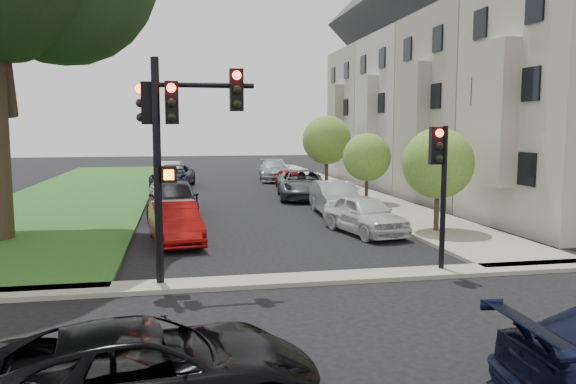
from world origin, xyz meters
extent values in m
plane|color=black|center=(0.00, 0.00, 0.00)|extent=(140.00, 140.00, 0.00)
cube|color=#275417|center=(-9.00, 24.00, 0.06)|extent=(8.00, 44.00, 0.12)
cube|color=gray|center=(6.75, 24.00, 0.06)|extent=(3.50, 44.00, 0.12)
cube|color=gray|center=(0.00, 2.00, 0.06)|extent=(60.00, 1.00, 0.12)
cube|color=#A89E89|center=(8.65, 8.00, 4.50)|extent=(0.70, 2.20, 5.50)
cube|color=black|center=(8.95, 8.00, 5.50)|extent=(0.08, 3.60, 6.00)
cube|color=tan|center=(12.50, 15.50, 5.00)|extent=(7.00, 7.40, 10.00)
cube|color=tan|center=(8.65, 15.50, 4.50)|extent=(0.70, 2.20, 5.50)
cube|color=black|center=(8.95, 15.50, 5.50)|extent=(0.08, 3.60, 6.00)
cube|color=#B5B5B5|center=(12.50, 23.00, 5.00)|extent=(7.00, 7.40, 10.00)
cube|color=#B5B5B5|center=(8.65, 23.00, 4.50)|extent=(0.70, 2.20, 5.50)
cube|color=black|center=(8.95, 23.00, 5.50)|extent=(0.08, 3.60, 6.00)
cube|color=gray|center=(12.50, 30.50, 5.00)|extent=(7.00, 7.40, 10.00)
cube|color=#363738|center=(12.50, 30.50, 12.47)|extent=(7.00, 7.55, 7.00)
cube|color=gray|center=(8.65, 30.50, 4.50)|extent=(0.70, 2.20, 5.50)
cube|color=black|center=(8.95, 30.50, 5.50)|extent=(0.08, 3.60, 6.00)
cylinder|color=#2F251C|center=(6.20, 7.59, 0.95)|extent=(0.19, 0.19, 1.90)
sphere|color=#51852D|center=(6.20, 7.59, 2.66)|extent=(2.66, 2.66, 2.66)
cylinder|color=#2F251C|center=(6.20, 15.70, 0.88)|extent=(0.18, 0.18, 1.77)
sphere|color=#51852D|center=(6.20, 15.70, 2.48)|extent=(2.48, 2.48, 2.48)
cylinder|color=#2F251C|center=(6.20, 23.78, 1.14)|extent=(0.23, 0.23, 2.28)
sphere|color=#51852D|center=(6.20, 23.78, 3.19)|extent=(3.19, 3.19, 3.19)
cylinder|color=black|center=(-3.80, 2.20, 2.83)|extent=(0.20, 0.20, 5.66)
cylinder|color=black|center=(-2.60, 2.20, 5.00)|extent=(2.39, 0.17, 0.13)
cube|color=black|center=(-3.42, 2.20, 4.57)|extent=(0.33, 0.29, 1.03)
cube|color=black|center=(-1.84, 2.20, 4.89)|extent=(0.33, 0.29, 1.03)
cube|color=black|center=(-4.02, 2.47, 4.57)|extent=(0.29, 0.33, 1.03)
sphere|color=#FF0C05|center=(-3.42, 2.04, 4.92)|extent=(0.22, 0.22, 0.22)
sphere|color=black|center=(-3.42, 2.04, 4.22)|extent=(0.22, 0.22, 0.22)
cube|color=black|center=(-3.53, 2.20, 2.83)|extent=(0.39, 0.28, 0.41)
cube|color=#FF5905|center=(-3.53, 2.05, 2.83)|extent=(0.24, 0.03, 0.24)
cylinder|color=black|center=(3.77, 2.20, 2.01)|extent=(0.17, 0.17, 4.02)
cube|color=black|center=(3.51, 2.20, 3.49)|extent=(0.35, 0.32, 1.00)
sphere|color=#FF0C05|center=(3.51, 2.04, 3.83)|extent=(0.21, 0.21, 0.21)
imported|color=black|center=(-3.77, -4.34, 0.67)|extent=(5.08, 2.92, 1.33)
imported|color=silver|center=(3.53, 8.04, 0.73)|extent=(2.54, 4.56, 1.47)
imported|color=#999BA0|center=(3.70, 12.70, 0.77)|extent=(1.86, 4.75, 1.54)
imported|color=#3F4247|center=(3.51, 18.93, 0.80)|extent=(3.41, 6.08, 1.61)
imported|color=maroon|center=(3.79, 24.19, 0.67)|extent=(1.74, 3.97, 1.33)
imported|color=#999BA0|center=(3.75, 29.81, 0.80)|extent=(2.74, 5.69, 1.60)
imported|color=maroon|center=(-3.47, 7.67, 0.71)|extent=(2.07, 4.47, 1.42)
imported|color=black|center=(-3.55, 13.47, 0.77)|extent=(2.23, 5.34, 1.54)
imported|color=#999BA0|center=(-3.92, 17.71, 0.76)|extent=(2.22, 4.60, 1.51)
imported|color=black|center=(-3.74, 26.48, 0.76)|extent=(3.20, 5.75, 1.52)
imported|color=silver|center=(-3.99, 32.17, 0.70)|extent=(1.84, 4.36, 1.40)
camera|label=1|loc=(-3.25, -11.86, 3.96)|focal=35.00mm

